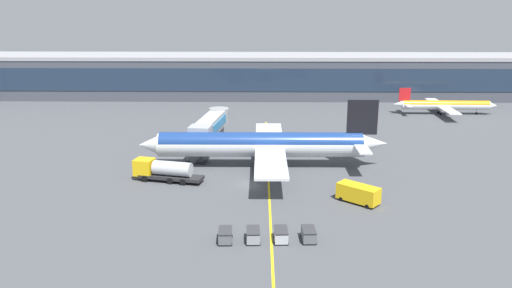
{
  "coord_description": "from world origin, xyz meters",
  "views": [
    {
      "loc": [
        1.99,
        -72.12,
        26.47
      ],
      "look_at": [
        0.76,
        6.78,
        4.5
      ],
      "focal_mm": 35.59,
      "sensor_mm": 36.0,
      "label": 1
    }
  ],
  "objects_px": {
    "baggage_cart_0": "(225,235)",
    "baggage_cart_1": "(253,235)",
    "commuter_jet_far": "(445,105)",
    "main_airliner": "(262,144)",
    "lavatory_truck": "(359,193)",
    "fuel_tanker": "(164,170)",
    "baggage_cart_2": "(281,235)",
    "baggage_cart_3": "(309,234)"
  },
  "relations": [
    {
      "from": "main_airliner",
      "to": "fuel_tanker",
      "type": "bearing_deg",
      "value": -154.5
    },
    {
      "from": "main_airliner",
      "to": "lavatory_truck",
      "type": "relative_size",
      "value": 6.98
    },
    {
      "from": "commuter_jet_far",
      "to": "fuel_tanker",
      "type": "bearing_deg",
      "value": -140.45
    },
    {
      "from": "main_airliner",
      "to": "baggage_cart_1",
      "type": "relative_size",
      "value": 15.21
    },
    {
      "from": "baggage_cart_0",
      "to": "commuter_jet_far",
      "type": "xyz_separation_m",
      "value": [
        48.88,
        70.0,
        1.55
      ]
    },
    {
      "from": "baggage_cart_0",
      "to": "commuter_jet_far",
      "type": "distance_m",
      "value": 85.39
    },
    {
      "from": "commuter_jet_far",
      "to": "baggage_cart_2",
      "type": "bearing_deg",
      "value": -121.35
    },
    {
      "from": "baggage_cart_1",
      "to": "baggage_cart_3",
      "type": "relative_size",
      "value": 1.0
    },
    {
      "from": "main_airliner",
      "to": "commuter_jet_far",
      "type": "height_order",
      "value": "main_airliner"
    },
    {
      "from": "baggage_cart_1",
      "to": "baggage_cart_2",
      "type": "height_order",
      "value": "same"
    },
    {
      "from": "lavatory_truck",
      "to": "baggage_cart_0",
      "type": "distance_m",
      "value": 21.21
    },
    {
      "from": "baggage_cart_3",
      "to": "commuter_jet_far",
      "type": "xyz_separation_m",
      "value": [
        39.29,
        69.6,
        1.55
      ]
    },
    {
      "from": "baggage_cart_0",
      "to": "main_airliner",
      "type": "bearing_deg",
      "value": 81.46
    },
    {
      "from": "lavatory_truck",
      "to": "baggage_cart_2",
      "type": "xyz_separation_m",
      "value": [
        -11.05,
        -11.78,
        -0.64
      ]
    },
    {
      "from": "lavatory_truck",
      "to": "baggage_cart_2",
      "type": "distance_m",
      "value": 16.16
    },
    {
      "from": "baggage_cart_1",
      "to": "commuter_jet_far",
      "type": "bearing_deg",
      "value": 56.82
    },
    {
      "from": "lavatory_truck",
      "to": "baggage_cart_0",
      "type": "xyz_separation_m",
      "value": [
        -17.45,
        -12.05,
        -0.64
      ]
    },
    {
      "from": "main_airliner",
      "to": "baggage_cart_0",
      "type": "height_order",
      "value": "main_airliner"
    },
    {
      "from": "fuel_tanker",
      "to": "baggage_cart_0",
      "type": "relative_size",
      "value": 4.08
    },
    {
      "from": "commuter_jet_far",
      "to": "main_airliner",
      "type": "bearing_deg",
      "value": -136.65
    },
    {
      "from": "baggage_cart_2",
      "to": "main_airliner",
      "type": "bearing_deg",
      "value": 94.61
    },
    {
      "from": "main_airliner",
      "to": "baggage_cart_2",
      "type": "xyz_separation_m",
      "value": [
        2.22,
        -27.54,
        -3.08
      ]
    },
    {
      "from": "baggage_cart_1",
      "to": "baggage_cart_2",
      "type": "bearing_deg",
      "value": 2.43
    },
    {
      "from": "main_airliner",
      "to": "baggage_cart_0",
      "type": "xyz_separation_m",
      "value": [
        -4.17,
        -27.81,
        -3.08
      ]
    },
    {
      "from": "main_airliner",
      "to": "baggage_cart_0",
      "type": "bearing_deg",
      "value": -98.54
    },
    {
      "from": "main_airliner",
      "to": "lavatory_truck",
      "type": "height_order",
      "value": "main_airliner"
    },
    {
      "from": "baggage_cart_0",
      "to": "baggage_cart_1",
      "type": "height_order",
      "value": "same"
    },
    {
      "from": "fuel_tanker",
      "to": "lavatory_truck",
      "type": "xyz_separation_m",
      "value": [
        28.43,
        -8.53,
        -0.32
      ]
    },
    {
      "from": "baggage_cart_2",
      "to": "fuel_tanker",
      "type": "bearing_deg",
      "value": 130.55
    },
    {
      "from": "baggage_cart_0",
      "to": "baggage_cart_1",
      "type": "relative_size",
      "value": 1.0
    },
    {
      "from": "baggage_cart_3",
      "to": "baggage_cart_0",
      "type": "bearing_deg",
      "value": -177.57
    },
    {
      "from": "lavatory_truck",
      "to": "baggage_cart_1",
      "type": "distance_m",
      "value": 18.58
    },
    {
      "from": "baggage_cart_0",
      "to": "baggage_cart_3",
      "type": "xyz_separation_m",
      "value": [
        9.59,
        0.41,
        0.0
      ]
    },
    {
      "from": "fuel_tanker",
      "to": "baggage_cart_1",
      "type": "bearing_deg",
      "value": -55.25
    },
    {
      "from": "fuel_tanker",
      "to": "commuter_jet_far",
      "type": "xyz_separation_m",
      "value": [
        59.86,
        49.43,
        0.59
      ]
    },
    {
      "from": "lavatory_truck",
      "to": "main_airliner",
      "type": "bearing_deg",
      "value": 130.11
    },
    {
      "from": "baggage_cart_2",
      "to": "baggage_cart_3",
      "type": "height_order",
      "value": "same"
    },
    {
      "from": "lavatory_truck",
      "to": "baggage_cart_1",
      "type": "xyz_separation_m",
      "value": [
        -14.25,
        -11.91,
        -0.64
      ]
    },
    {
      "from": "baggage_cart_1",
      "to": "main_airliner",
      "type": "bearing_deg",
      "value": 87.98
    },
    {
      "from": "main_airliner",
      "to": "baggage_cart_0",
      "type": "relative_size",
      "value": 15.21
    },
    {
      "from": "baggage_cart_0",
      "to": "commuter_jet_far",
      "type": "height_order",
      "value": "commuter_jet_far"
    },
    {
      "from": "baggage_cart_2",
      "to": "baggage_cart_3",
      "type": "distance_m",
      "value": 3.2
    }
  ]
}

